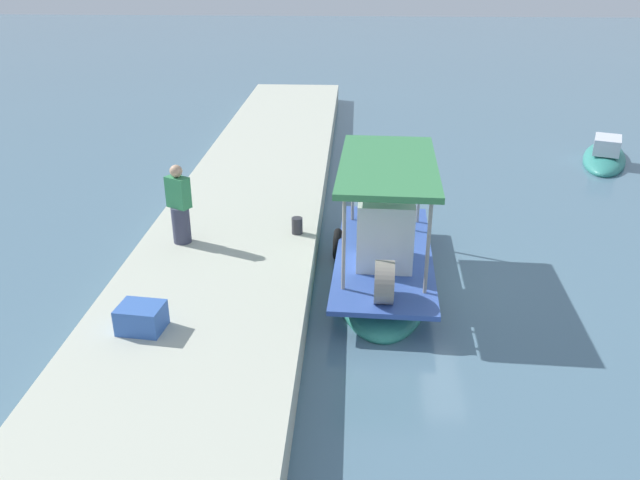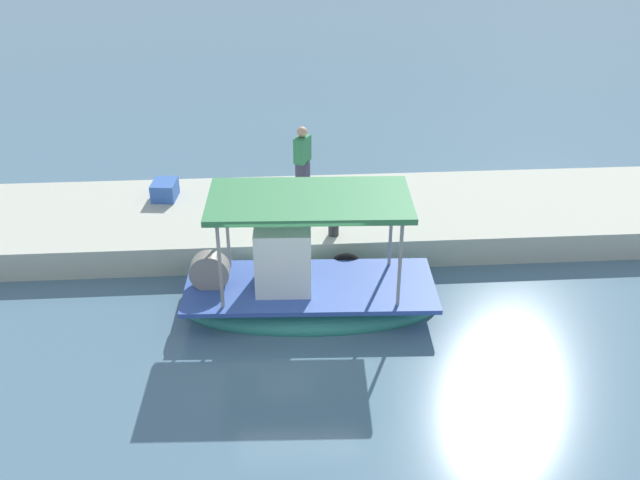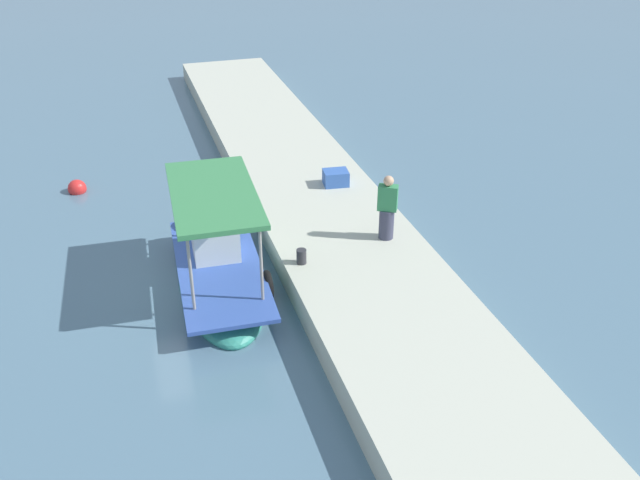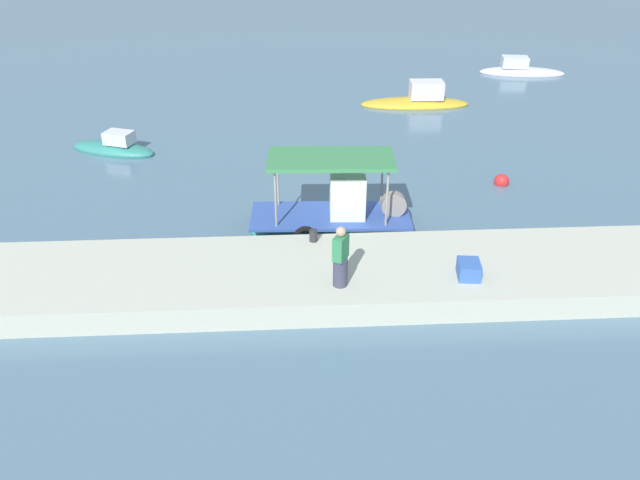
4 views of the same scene
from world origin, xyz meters
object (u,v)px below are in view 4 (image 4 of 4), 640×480
(main_fishing_boat, at_px, (334,218))
(moored_boat_near, at_px, (114,148))
(moored_boat_far, at_px, (417,101))
(cargo_crate, at_px, (469,270))
(fisherman_near_bollard, at_px, (340,259))
(marker_buoy, at_px, (502,181))
(moored_boat_mid, at_px, (521,71))
(mooring_bollard, at_px, (313,236))

(main_fishing_boat, bearing_deg, moored_boat_near, 138.84)
(main_fishing_boat, distance_m, moored_boat_far, 14.32)
(cargo_crate, bearing_deg, moored_boat_near, 135.77)
(fisherman_near_bollard, xyz_separation_m, marker_buoy, (6.74, 7.64, -1.35))
(cargo_crate, height_order, moored_boat_far, moored_boat_far)
(moored_boat_mid, relative_size, moored_boat_far, 0.93)
(marker_buoy, bearing_deg, moored_boat_far, 97.55)
(main_fishing_boat, height_order, fisherman_near_bollard, main_fishing_boat)
(main_fishing_boat, bearing_deg, cargo_crate, -51.01)
(mooring_bollard, xyz_separation_m, moored_boat_mid, (13.35, 21.03, -0.72))
(main_fishing_boat, relative_size, mooring_bollard, 14.84)
(fisherman_near_bollard, height_order, mooring_bollard, fisherman_near_bollard)
(main_fishing_boat, relative_size, moored_boat_mid, 1.04)
(marker_buoy, bearing_deg, main_fishing_boat, -152.94)
(cargo_crate, distance_m, moored_boat_far, 17.51)
(cargo_crate, bearing_deg, moored_boat_mid, 68.13)
(mooring_bollard, bearing_deg, moored_boat_mid, 57.59)
(fisherman_near_bollard, relative_size, moored_boat_near, 0.43)
(cargo_crate, relative_size, moored_boat_near, 0.18)
(cargo_crate, xyz_separation_m, marker_buoy, (3.29, 7.43, -0.80))
(mooring_bollard, bearing_deg, main_fishing_boat, 68.54)
(fisherman_near_bollard, xyz_separation_m, cargo_crate, (3.45, 0.21, -0.56))
(mooring_bollard, distance_m, moored_boat_far, 16.35)
(moored_boat_far, bearing_deg, moored_boat_near, -157.75)
(fisherman_near_bollard, bearing_deg, moored_boat_far, 72.88)
(mooring_bollard, relative_size, moored_boat_mid, 0.07)
(moored_boat_near, relative_size, moored_boat_far, 0.72)
(fisherman_near_bollard, relative_size, marker_buoy, 3.01)
(moored_boat_near, bearing_deg, moored_boat_mid, 28.45)
(fisherman_near_bollard, distance_m, mooring_bollard, 2.54)
(fisherman_near_bollard, bearing_deg, moored_boat_mid, 61.41)
(fisherman_near_bollard, relative_size, cargo_crate, 2.39)
(moored_boat_mid, bearing_deg, moored_boat_far, -141.56)
(main_fishing_boat, relative_size, marker_buoy, 9.47)
(marker_buoy, height_order, moored_boat_far, moored_boat_far)
(main_fishing_boat, xyz_separation_m, moored_boat_near, (-8.70, 7.60, -0.31))
(main_fishing_boat, height_order, marker_buoy, main_fishing_boat)
(cargo_crate, bearing_deg, mooring_bollard, 151.46)
(moored_boat_near, bearing_deg, cargo_crate, -44.23)
(mooring_bollard, distance_m, marker_buoy, 9.04)
(fisherman_near_bollard, xyz_separation_m, moored_boat_near, (-8.54, 11.88, -1.32))
(main_fishing_boat, height_order, mooring_bollard, main_fishing_boat)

